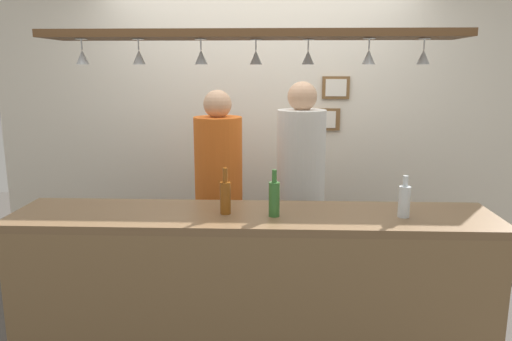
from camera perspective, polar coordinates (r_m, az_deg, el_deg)
back_wall at (r=4.12m, az=0.58°, el=4.44°), size 4.40×0.06×2.60m
bar_counter at (r=2.73m, az=-0.54°, el=-12.75°), size 2.70×0.55×1.03m
overhead_glass_rack at (r=2.69m, az=-0.37°, el=15.50°), size 2.20×0.36×0.04m
hanging_wineglass_far_left at (r=2.81m, az=-19.51°, el=12.40°), size 0.07×0.07×0.13m
hanging_wineglass_left at (r=2.74m, az=-13.44°, el=12.78°), size 0.07×0.07×0.13m
hanging_wineglass_center_left at (r=2.69m, az=-6.40°, el=13.04°), size 0.07×0.07×0.13m
hanging_wineglass_center at (r=2.74m, az=-0.01°, el=13.09°), size 0.07×0.07×0.13m
hanging_wineglass_center_right at (r=2.75m, az=6.07°, el=13.03°), size 0.07×0.07×0.13m
hanging_wineglass_right at (r=2.67m, az=12.95°, el=12.83°), size 0.07×0.07×0.13m
hanging_wineglass_far_right at (r=2.78m, az=18.87°, el=12.46°), size 0.07×0.07×0.13m
person_left_orange_shirt at (r=3.53m, az=-4.35°, el=-1.55°), size 0.34×0.34×1.68m
person_middle_white_patterned_shirt at (r=3.50m, az=5.22°, el=-1.04°), size 0.34×0.34×1.74m
bottle_beer_green_import at (r=2.67m, az=2.13°, el=-3.19°), size 0.06×0.06×0.26m
bottle_beer_amber_tall at (r=2.72m, az=-3.57°, el=-3.00°), size 0.06×0.06×0.26m
bottle_soda_clear at (r=2.78m, az=16.84°, el=-3.36°), size 0.06×0.06×0.23m
picture_frame_upper_small at (r=4.07m, az=9.26°, el=9.48°), size 0.22×0.02×0.18m
picture_frame_lower_pair at (r=4.07m, az=7.62°, el=5.91°), size 0.30×0.02×0.18m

